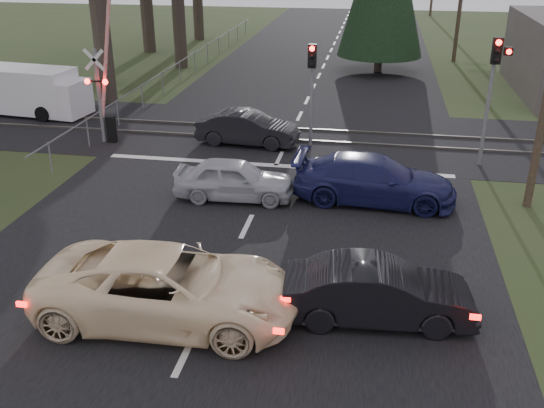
% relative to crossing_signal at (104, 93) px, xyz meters
% --- Properties ---
extents(ground, '(120.00, 120.00, 0.00)m').
position_rel_crossing_signal_xyz_m(ground, '(7.27, -9.79, -2.06)').
color(ground, '#29391A').
rests_on(ground, ground).
extents(road, '(14.00, 100.00, 0.01)m').
position_rel_crossing_signal_xyz_m(road, '(7.27, 0.21, -2.05)').
color(road, black).
rests_on(road, ground).
extents(rail_corridor, '(120.00, 8.00, 0.01)m').
position_rel_crossing_signal_xyz_m(rail_corridor, '(7.27, 2.21, -2.05)').
color(rail_corridor, black).
rests_on(rail_corridor, ground).
extents(stop_line, '(13.00, 0.35, 0.00)m').
position_rel_crossing_signal_xyz_m(stop_line, '(7.27, -1.59, -2.05)').
color(stop_line, silver).
rests_on(stop_line, ground).
extents(rail_near, '(120.00, 0.12, 0.10)m').
position_rel_crossing_signal_xyz_m(rail_near, '(7.27, 1.41, -2.01)').
color(rail_near, '#59544C').
rests_on(rail_near, ground).
extents(rail_far, '(120.00, 0.12, 0.10)m').
position_rel_crossing_signal_xyz_m(rail_far, '(7.27, 3.01, -2.01)').
color(rail_far, '#59544C').
rests_on(rail_far, ground).
extents(crossing_signal, '(1.62, 0.38, 6.96)m').
position_rel_crossing_signal_xyz_m(crossing_signal, '(0.00, 0.00, 0.00)').
color(crossing_signal, slate).
rests_on(crossing_signal, ground).
extents(traffic_signal_right, '(0.68, 0.48, 4.70)m').
position_rel_crossing_signal_xyz_m(traffic_signal_right, '(14.82, -0.31, 1.26)').
color(traffic_signal_right, slate).
rests_on(traffic_signal_right, ground).
extents(traffic_signal_center, '(0.32, 0.48, 4.10)m').
position_rel_crossing_signal_xyz_m(traffic_signal_center, '(8.27, 0.89, 0.75)').
color(traffic_signal_center, slate).
rests_on(traffic_signal_center, ground).
extents(fence_left, '(0.10, 36.00, 1.20)m').
position_rel_crossing_signal_xyz_m(fence_left, '(-0.53, 12.71, -2.06)').
color(fence_left, slate).
rests_on(fence_left, ground).
extents(cream_coupe, '(5.91, 2.87, 1.62)m').
position_rel_crossing_signal_xyz_m(cream_coupe, '(6.56, -11.62, -1.25)').
color(cream_coupe, '#FFE4B6').
rests_on(cream_coupe, ground).
extents(dark_hatchback, '(4.33, 1.84, 1.39)m').
position_rel_crossing_signal_xyz_m(dark_hatchback, '(11.14, -10.88, -1.36)').
color(dark_hatchback, black).
rests_on(dark_hatchback, ground).
extents(silver_car, '(3.97, 1.76, 1.33)m').
position_rel_crossing_signal_xyz_m(silver_car, '(6.46, -4.79, -1.39)').
color(silver_car, '#ACAEB4').
rests_on(silver_car, ground).
extents(blue_sedan, '(5.25, 2.32, 1.50)m').
position_rel_crossing_signal_xyz_m(blue_sedan, '(10.92, -4.26, -1.31)').
color(blue_sedan, '#1A1C4E').
rests_on(blue_sedan, ground).
extents(dark_car_far, '(4.21, 1.73, 1.36)m').
position_rel_crossing_signal_xyz_m(dark_car_far, '(5.73, 0.70, -1.38)').
color(dark_car_far, black).
rests_on(dark_car_far, ground).
extents(white_van, '(5.79, 2.65, 2.19)m').
position_rel_crossing_signal_xyz_m(white_van, '(-5.31, 3.41, -0.95)').
color(white_van, white).
rests_on(white_van, ground).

